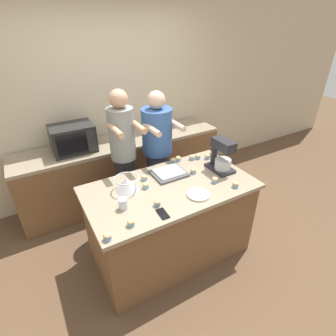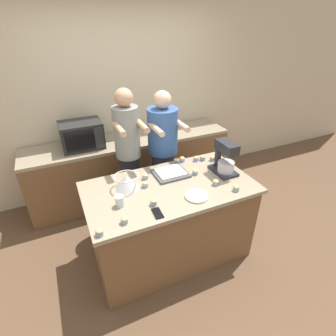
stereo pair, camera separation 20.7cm
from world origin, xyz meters
name	(u,v)px [view 1 (the left image)]	position (x,y,z in m)	size (l,w,h in m)	color
ground_plane	(170,251)	(0.00, 0.00, 0.00)	(16.00, 16.00, 0.00)	brown
back_wall	(109,100)	(0.00, 1.64, 1.35)	(10.00, 0.06, 2.70)	beige
island_counter	(170,221)	(0.00, 0.00, 0.45)	(1.66, 0.90, 0.89)	brown
back_counter	(125,169)	(0.00, 1.29, 0.44)	(2.80, 0.60, 0.88)	brown
person_left	(124,159)	(-0.20, 0.70, 0.92)	(0.30, 0.48, 1.71)	#232328
person_right	(158,155)	(0.23, 0.70, 0.86)	(0.37, 0.52, 1.64)	#33384C
stand_mixer	(221,157)	(0.63, 0.00, 1.05)	(0.20, 0.30, 0.35)	#232328
mixing_bowl	(127,184)	(-0.39, 0.15, 0.97)	(0.24, 0.24, 0.14)	#BCBCC1
baking_tray	(169,173)	(0.10, 0.19, 0.91)	(0.34, 0.29, 0.04)	#4C4C51
microwave_oven	(73,138)	(-0.62, 1.28, 1.05)	(0.50, 0.37, 0.33)	black
cell_phone	(163,214)	(-0.27, -0.33, 0.90)	(0.08, 0.15, 0.01)	black
drinking_glass	(123,204)	(-0.53, -0.10, 0.94)	(0.08, 0.08, 0.10)	silver
small_plate	(198,194)	(0.15, -0.26, 0.90)	(0.22, 0.22, 0.02)	beige
cupcake_0	(146,185)	(-0.22, 0.09, 0.92)	(0.06, 0.06, 0.06)	#759EC6
cupcake_1	(198,156)	(0.57, 0.33, 0.92)	(0.06, 0.06, 0.06)	#759EC6
cupcake_2	(236,184)	(0.54, -0.33, 0.92)	(0.06, 0.06, 0.06)	#759EC6
cupcake_3	(131,223)	(-0.55, -0.33, 0.92)	(0.06, 0.06, 0.06)	#759EC6
cupcake_4	(173,160)	(0.26, 0.39, 0.92)	(0.06, 0.06, 0.06)	#759EC6
cupcake_5	(215,180)	(0.41, -0.17, 0.92)	(0.06, 0.06, 0.06)	#759EC6
cupcake_6	(207,156)	(0.66, 0.28, 0.92)	(0.06, 0.06, 0.06)	#759EC6
cupcake_7	(212,154)	(0.75, 0.30, 0.92)	(0.06, 0.06, 0.06)	#759EC6
cupcake_8	(193,171)	(0.33, 0.09, 0.92)	(0.06, 0.06, 0.06)	#759EC6
cupcake_9	(107,237)	(-0.76, -0.38, 0.92)	(0.06, 0.06, 0.06)	#759EC6
cupcake_10	(192,157)	(0.49, 0.35, 0.92)	(0.06, 0.06, 0.06)	#759EC6
cupcake_11	(157,203)	(-0.25, -0.21, 0.92)	(0.06, 0.06, 0.06)	#759EC6
cupcake_12	(178,159)	(0.34, 0.40, 0.92)	(0.06, 0.06, 0.06)	#759EC6
cupcake_13	(144,177)	(-0.17, 0.22, 0.92)	(0.06, 0.06, 0.06)	#759EC6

